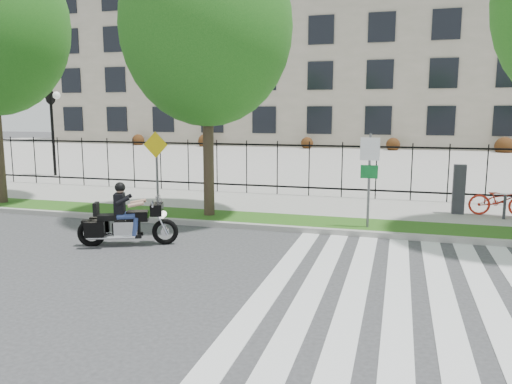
# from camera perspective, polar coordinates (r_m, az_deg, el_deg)

# --- Properties ---
(ground) EXTENTS (120.00, 120.00, 0.00)m
(ground) POSITION_cam_1_polar(r_m,az_deg,el_deg) (10.35, -9.89, -9.07)
(ground) COLOR #333335
(ground) RESTS_ON ground
(curb) EXTENTS (60.00, 0.20, 0.15)m
(curb) POSITION_cam_1_polar(r_m,az_deg,el_deg) (13.99, -2.54, -3.82)
(curb) COLOR #9D9B93
(curb) RESTS_ON ground
(grass_verge) EXTENTS (60.00, 1.50, 0.15)m
(grass_verge) POSITION_cam_1_polar(r_m,az_deg,el_deg) (14.78, -1.49, -3.11)
(grass_verge) COLOR #255B16
(grass_verge) RESTS_ON ground
(sidewalk) EXTENTS (60.00, 3.50, 0.15)m
(sidewalk) POSITION_cam_1_polar(r_m,az_deg,el_deg) (17.13, 1.04, -1.41)
(sidewalk) COLOR gray
(sidewalk) RESTS_ON ground
(plaza) EXTENTS (80.00, 34.00, 0.10)m
(plaza) POSITION_cam_1_polar(r_m,az_deg,el_deg) (34.24, 8.71, 3.74)
(plaza) COLOR gray
(plaza) RESTS_ON ground
(crosswalk_stripes) EXTENTS (5.70, 8.00, 0.01)m
(crosswalk_stripes) POSITION_cam_1_polar(r_m,az_deg,el_deg) (9.39, 18.23, -11.28)
(crosswalk_stripes) COLOR silver
(crosswalk_stripes) RESTS_ON ground
(iron_fence) EXTENTS (30.00, 0.06, 2.00)m
(iron_fence) POSITION_cam_1_polar(r_m,az_deg,el_deg) (18.65, 2.45, 2.79)
(iron_fence) COLOR black
(iron_fence) RESTS_ON sidewalk
(office_building) EXTENTS (60.00, 21.90, 20.15)m
(office_building) POSITION_cam_1_polar(r_m,az_deg,el_deg) (54.33, 11.82, 16.09)
(office_building) COLOR gray
(office_building) RESTS_ON ground
(lamp_post_left) EXTENTS (1.06, 0.70, 4.25)m
(lamp_post_left) POSITION_cam_1_polar(r_m,az_deg,el_deg) (26.48, -22.34, 8.45)
(lamp_post_left) COLOR black
(lamp_post_left) RESTS_ON ground
(street_tree_1) EXTENTS (4.91, 4.91, 8.28)m
(street_tree_1) POSITION_cam_1_polar(r_m,az_deg,el_deg) (14.99, -5.68, 18.26)
(street_tree_1) COLOR #32241B
(street_tree_1) RESTS_ON grass_verge
(sign_pole_regulatory) EXTENTS (0.50, 0.09, 2.50)m
(sign_pole_regulatory) POSITION_cam_1_polar(r_m,az_deg,el_deg) (13.50, 12.83, 2.66)
(sign_pole_regulatory) COLOR #59595B
(sign_pole_regulatory) RESTS_ON grass_verge
(sign_pole_warning) EXTENTS (0.78, 0.09, 2.49)m
(sign_pole_warning) POSITION_cam_1_polar(r_m,az_deg,el_deg) (15.17, -11.31, 3.41)
(sign_pole_warning) COLOR #59595B
(sign_pole_warning) RESTS_ON grass_verge
(motorcycle_rider) EXTENTS (2.31, 1.21, 1.87)m
(motorcycle_rider) POSITION_cam_1_polar(r_m,az_deg,el_deg) (12.47, -14.52, -3.13)
(motorcycle_rider) COLOR black
(motorcycle_rider) RESTS_ON ground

